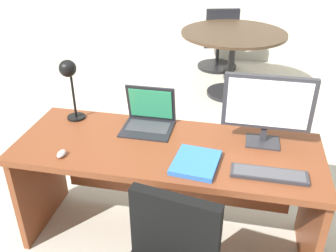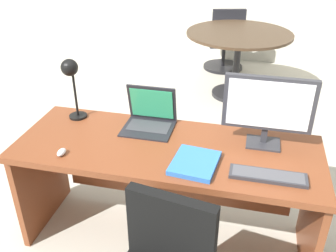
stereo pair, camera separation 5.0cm
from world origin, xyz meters
The scene contains 10 objects.
ground centered at (0.00, 1.50, 0.00)m, with size 12.00×12.00×0.00m, color #B7B2A3.
desk centered at (0.00, 0.05, 0.54)m, with size 1.83×0.69×0.74m.
monitor centered at (0.56, 0.16, 1.00)m, with size 0.51×0.16×0.43m.
laptop centered at (-0.17, 0.23, 0.82)m, with size 0.32×0.28×0.26m.
keyboard centered at (0.59, -0.18, 0.75)m, with size 0.40×0.11×0.02m.
mouse centered at (-0.57, -0.23, 0.76)m, with size 0.04×0.08×0.03m.
desk_lamp centered at (-0.68, 0.20, 1.05)m, with size 0.12×0.14×0.42m.
book centered at (0.20, -0.15, 0.76)m, with size 0.27×0.31×0.03m.
meeting_table centered at (0.25, 2.50, 0.59)m, with size 1.22×1.22×0.78m.
meeting_chair_near centered at (0.03, 3.36, 0.36)m, with size 0.56×0.58×0.89m.
Camera 1 is at (0.40, -1.86, 1.95)m, focal length 40.26 mm.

